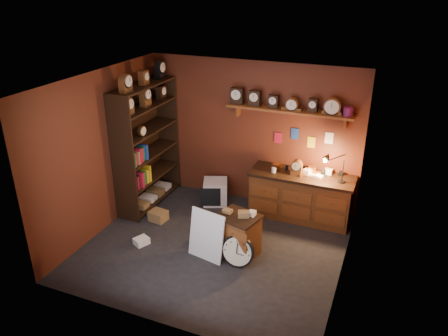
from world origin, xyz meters
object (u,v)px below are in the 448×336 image
Objects in this scene: workbench at (301,194)px; big_round_clock at (238,251)px; shelving_unit at (145,141)px; low_cabinet at (238,234)px.

workbench reaches higher than big_round_clock.
shelving_unit is at bearing 151.11° from big_round_clock.
workbench is 1.63m from low_cabinet.
low_cabinet is at bearing -24.51° from shelving_unit.
big_round_clock is (2.31, -1.28, -1.00)m from shelving_unit.
workbench is 1.86m from big_round_clock.
shelving_unit is 1.42× the size of workbench.
workbench reaches higher than low_cabinet.
low_cabinet is 0.31m from big_round_clock.
big_round_clock is at bearing -106.70° from workbench.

